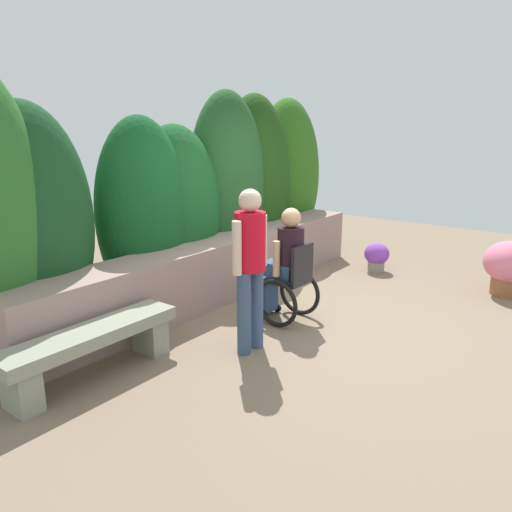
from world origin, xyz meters
The scene contains 8 objects.
ground_plane centered at (0.00, 0.00, 0.00)m, with size 13.47×13.47×0.00m, color #7B6854.
stone_retaining_wall centered at (0.00, 1.49, 0.39)m, with size 5.78×0.59×0.78m, color gray.
hedge_backdrop centered at (0.01, 2.11, 1.30)m, with size 6.81×1.17×2.87m.
stone_bench centered at (-2.30, 0.93, 0.32)m, with size 1.68×0.39×0.47m.
person_in_wheelchair centered at (-0.10, 0.34, 0.62)m, with size 0.53×0.66×1.33m.
person_standing_companion centered at (-0.99, 0.17, 0.94)m, with size 0.49×0.30×1.64m.
flower_pot_purple_near centered at (2.46, -1.54, 0.40)m, with size 0.68×0.68×0.74m.
flower_pot_terracotta_by_wall centered at (2.42, 0.33, 0.24)m, with size 0.38×0.38×0.45m.
Camera 1 is at (-4.59, -2.66, 2.20)m, focal length 34.38 mm.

